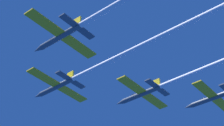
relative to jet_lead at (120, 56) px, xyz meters
The scene contains 1 object.
jet_lead is the anchor object (origin of this frame).
Camera 1 is at (-60.89, -68.22, -57.37)m, focal length 61.78 mm.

